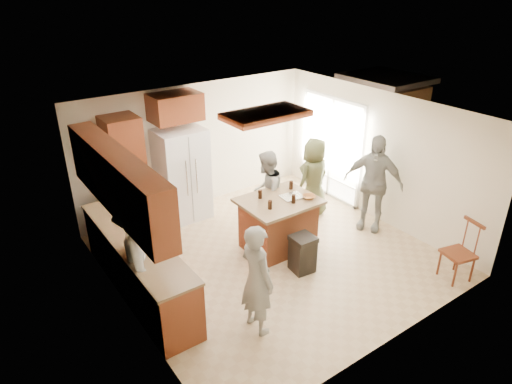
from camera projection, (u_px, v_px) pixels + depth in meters
room_shell at (376, 135)px, 10.94m from camera, size 8.00×5.20×5.00m
person_front_left at (257, 279)px, 5.91m from camera, size 0.44×0.59×1.59m
person_behind_left at (266, 193)px, 8.27m from camera, size 0.90×0.80×1.57m
person_behind_right at (314, 178)px, 8.82m from camera, size 0.84×0.61×1.59m
person_side_right at (373, 183)px, 8.32m from camera, size 1.01×1.21×1.84m
person_counter at (142, 257)px, 6.22m from camera, size 0.75×1.22×1.77m
left_cabinetry at (131, 238)px, 6.54m from camera, size 0.64×3.00×2.30m
back_wall_units at (139, 159)px, 8.15m from camera, size 1.80×0.60×2.45m
refrigerator at (182, 175)px, 8.71m from camera, size 0.90×0.76×1.80m
kitchen_island at (278, 223)px, 7.88m from camera, size 1.28×1.03×0.93m
island_items at (292, 196)px, 7.71m from camera, size 0.94×0.66×0.15m
trash_bin at (302, 253)px, 7.32m from camera, size 0.38×0.38×0.63m
spindle_chair at (459, 253)px, 7.07m from camera, size 0.51×0.51×0.99m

